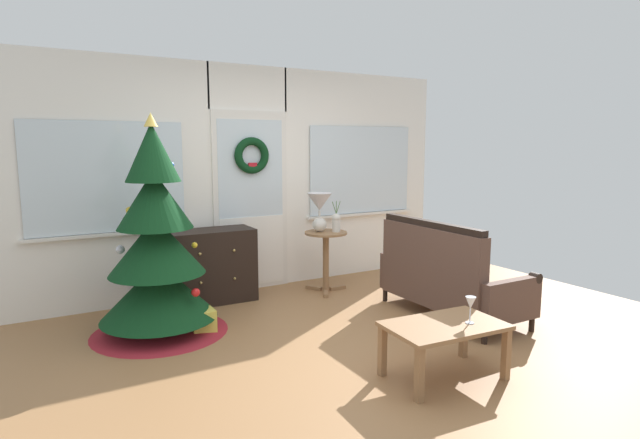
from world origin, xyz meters
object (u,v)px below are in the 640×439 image
at_px(christmas_tree, 157,257).
at_px(dresser_cabinet, 211,266).
at_px(settee_sofa, 445,279).
at_px(gift_box, 203,321).
at_px(table_lamp, 319,207).
at_px(coffee_table, 444,332).
at_px(wine_glass, 471,304).
at_px(flower_vase, 336,222).
at_px(side_table, 326,249).

xyz_separation_m(christmas_tree, dresser_cabinet, (0.70, 0.66, -0.30)).
height_order(settee_sofa, gift_box, settee_sofa).
height_order(table_lamp, gift_box, table_lamp).
height_order(settee_sofa, coffee_table, settee_sofa).
height_order(table_lamp, coffee_table, table_lamp).
distance_m(dresser_cabinet, gift_box, 0.98).
bearing_deg(gift_box, wine_glass, -52.73).
distance_m(dresser_cabinet, flower_vase, 1.46).
height_order(coffee_table, gift_box, coffee_table).
height_order(dresser_cabinet, table_lamp, table_lamp).
relative_size(flower_vase, wine_glass, 1.79).
bearing_deg(settee_sofa, dresser_cabinet, 138.05).
bearing_deg(side_table, gift_box, -160.73).
bearing_deg(settee_sofa, table_lamp, 114.32).
relative_size(christmas_tree, table_lamp, 4.41).
bearing_deg(wine_glass, table_lamp, 86.04).
bearing_deg(dresser_cabinet, coffee_table, -71.82).
height_order(christmas_tree, settee_sofa, christmas_tree).
distance_m(dresser_cabinet, side_table, 1.28).
height_order(flower_vase, coffee_table, flower_vase).
bearing_deg(flower_vase, table_lamp, 147.99).
relative_size(side_table, gift_box, 3.31).
bearing_deg(settee_sofa, gift_box, 160.80).
height_order(christmas_tree, coffee_table, christmas_tree).
xyz_separation_m(side_table, wine_glass, (-0.23, -2.40, 0.05)).
distance_m(flower_vase, gift_box, 1.93).
xyz_separation_m(dresser_cabinet, flower_vase, (1.35, -0.36, 0.42)).
xyz_separation_m(christmas_tree, settee_sofa, (2.50, -0.96, -0.31)).
relative_size(settee_sofa, side_table, 2.18).
distance_m(side_table, table_lamp, 0.49).
bearing_deg(gift_box, coffee_table, -54.81).
xyz_separation_m(christmas_tree, side_table, (1.95, 0.36, -0.20)).
height_order(christmas_tree, table_lamp, christmas_tree).
height_order(side_table, gift_box, side_table).
bearing_deg(coffee_table, table_lamp, 82.03).
relative_size(settee_sofa, coffee_table, 1.73).
bearing_deg(dresser_cabinet, table_lamp, -12.15).
bearing_deg(christmas_tree, side_table, 10.54).
bearing_deg(dresser_cabinet, settee_sofa, -41.95).
bearing_deg(settee_sofa, christmas_tree, 158.97).
distance_m(settee_sofa, coffee_table, 1.37).
xyz_separation_m(dresser_cabinet, coffee_table, (0.86, -2.61, -0.05)).
bearing_deg(wine_glass, coffee_table, 152.55).
bearing_deg(side_table, christmas_tree, -169.46).
bearing_deg(coffee_table, dresser_cabinet, 108.18).
bearing_deg(table_lamp, wine_glass, -93.96).
height_order(settee_sofa, side_table, settee_sofa).
xyz_separation_m(settee_sofa, side_table, (-0.56, 1.33, 0.12)).
relative_size(dresser_cabinet, wine_glass, 4.66).
bearing_deg(coffee_table, flower_vase, 77.75).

